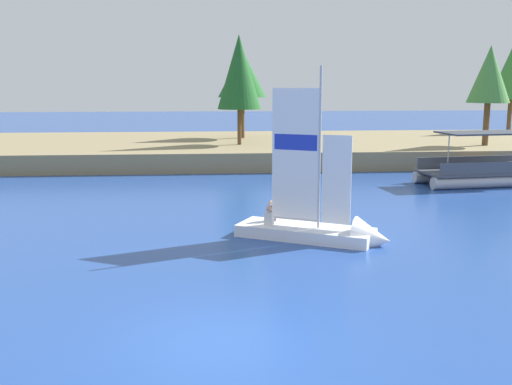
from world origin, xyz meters
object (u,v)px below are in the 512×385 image
shoreline_tree_centre (489,75)px  pontoon_boat (482,171)px  shoreline_tree_midleft (242,74)px  shoreline_tree_left (239,72)px  sailboat (331,230)px  wooden_dock (488,172)px

shoreline_tree_centre → pontoon_boat: size_ratio=0.93×
shoreline_tree_midleft → shoreline_tree_centre: bearing=-23.3°
shoreline_tree_left → sailboat: bearing=-84.6°
shoreline_tree_left → pontoon_boat: size_ratio=1.04×
shoreline_tree_centre → wooden_dock: size_ratio=1.45×
wooden_dock → pontoon_boat: size_ratio=0.64×
shoreline_tree_left → pontoon_boat: 16.18m
shoreline_tree_midleft → shoreline_tree_centre: (15.22, -6.55, -0.15)m
shoreline_tree_midleft → pontoon_boat: shoreline_tree_midleft is taller
shoreline_tree_left → shoreline_tree_midleft: size_ratio=1.11×
shoreline_tree_centre → sailboat: bearing=-126.8°
shoreline_tree_midleft → wooden_dock: 18.32m
sailboat → pontoon_boat: sailboat is taller
shoreline_tree_left → wooden_dock: size_ratio=1.62×
wooden_dock → shoreline_tree_left: bearing=153.7°
shoreline_tree_left → shoreline_tree_midleft: (0.47, 4.76, -0.04)m
shoreline_tree_centre → sailboat: (-13.78, -18.41, -5.23)m
wooden_dock → sailboat: size_ratio=0.71×
shoreline_tree_left → sailboat: shoreline_tree_left is taller
wooden_dock → sailboat: (-11.71, -13.48, 0.19)m
wooden_dock → shoreline_tree_midleft: bearing=138.9°
shoreline_tree_left → shoreline_tree_midleft: 4.78m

